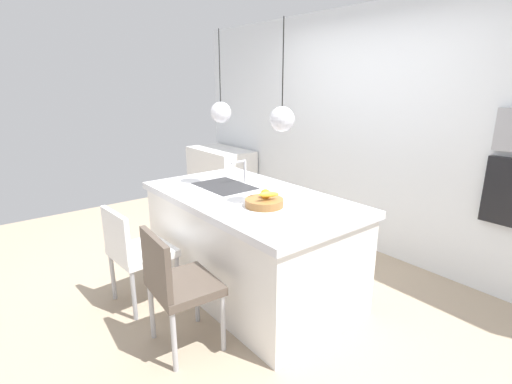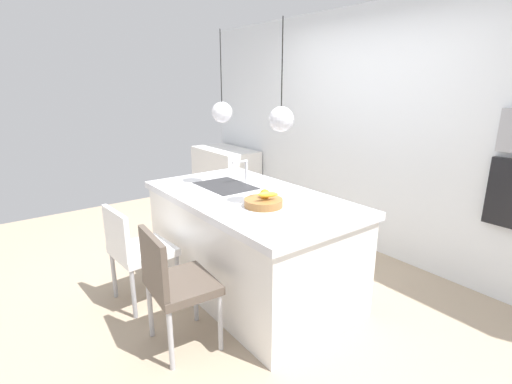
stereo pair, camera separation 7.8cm
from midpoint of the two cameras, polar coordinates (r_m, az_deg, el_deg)
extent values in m
plane|color=tan|center=(3.64, -1.64, -14.03)|extent=(6.60, 6.60, 0.00)
cube|color=white|center=(4.36, 16.03, 8.60)|extent=(6.00, 0.10, 2.60)
cube|color=white|center=(3.45, -1.70, -8.05)|extent=(1.91, 1.03, 0.83)
cube|color=white|center=(3.29, -1.76, -0.96)|extent=(1.97, 1.09, 0.06)
cube|color=#2D2D30|center=(3.58, -5.35, 0.83)|extent=(0.56, 0.40, 0.02)
cylinder|color=silver|center=(3.68, -2.27, 3.16)|extent=(0.02, 0.02, 0.22)
cylinder|color=silver|center=(3.61, -3.31, 4.52)|extent=(0.02, 0.16, 0.02)
cylinder|color=#9E6B38|center=(2.98, 0.50, -1.59)|extent=(0.30, 0.30, 0.06)
sphere|color=olive|center=(2.99, 0.66, -0.36)|extent=(0.07, 0.07, 0.07)
sphere|color=orange|center=(2.99, 0.68, -0.33)|extent=(0.08, 0.08, 0.08)
ellipsoid|color=yellow|center=(2.92, 1.17, -0.34)|extent=(0.07, 0.19, 0.06)
cube|color=white|center=(6.01, -5.62, 2.51)|extent=(1.10, 0.60, 0.83)
cube|color=white|center=(3.39, -17.19, -8.53)|extent=(0.50, 0.48, 0.06)
cube|color=white|center=(3.23, -20.83, -5.93)|extent=(0.45, 0.07, 0.37)
cylinder|color=#B2B2B7|center=(3.40, -12.26, -12.56)|extent=(0.04, 0.04, 0.43)
cylinder|color=#B2B2B7|center=(3.73, -15.48, -10.13)|extent=(0.04, 0.04, 0.43)
cylinder|color=#B2B2B7|center=(3.26, -18.45, -14.48)|extent=(0.04, 0.04, 0.43)
cylinder|color=#B2B2B7|center=(3.60, -21.19, -11.71)|extent=(0.04, 0.04, 0.43)
cube|color=brown|center=(2.77, -11.42, -13.53)|extent=(0.50, 0.45, 0.06)
cube|color=brown|center=(2.61, -15.58, -10.25)|extent=(0.45, 0.07, 0.38)
cylinder|color=#B2B2B7|center=(2.81, -5.78, -18.86)|extent=(0.04, 0.04, 0.44)
cylinder|color=#B2B2B7|center=(3.12, -9.58, -15.08)|extent=(0.04, 0.04, 0.44)
cylinder|color=#B2B2B7|center=(2.69, -12.99, -20.99)|extent=(0.04, 0.04, 0.44)
cylinder|color=#B2B2B7|center=(3.02, -16.05, -16.74)|extent=(0.04, 0.04, 0.44)
sphere|color=silver|center=(3.49, -5.94, 11.74)|extent=(0.19, 0.19, 0.19)
cylinder|color=black|center=(3.48, -6.13, 18.20)|extent=(0.01, 0.01, 0.60)
sphere|color=silver|center=(2.84, 3.10, 10.80)|extent=(0.19, 0.19, 0.19)
cylinder|color=black|center=(2.83, 3.23, 18.75)|extent=(0.01, 0.01, 0.60)
camera|label=1|loc=(0.04, -90.70, -0.20)|focal=26.78mm
camera|label=2|loc=(0.04, 89.30, 0.20)|focal=26.78mm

